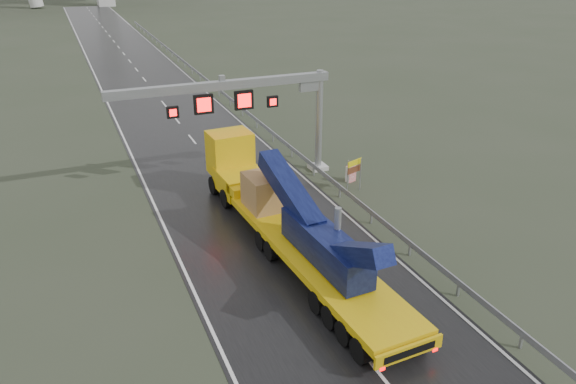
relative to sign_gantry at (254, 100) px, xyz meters
name	(u,v)px	position (x,y,z in m)	size (l,w,h in m)	color
ground	(353,341)	(-2.10, -17.99, -5.61)	(400.00, 400.00, 0.00)	#2F3726
road	(164,104)	(-2.10, 22.01, -5.60)	(11.00, 200.00, 0.02)	black
guardrail	(253,117)	(4.00, 12.01, -4.91)	(0.20, 140.00, 1.40)	#92949A
sign_gantry	(254,100)	(0.00, 0.00, 0.00)	(14.90, 1.20, 7.42)	#B7B6B2
heavy_haul_truck	(277,206)	(-1.68, -8.37, -3.75)	(4.12, 20.64, 4.82)	#D0A10B
exit_sign_pair	(354,169)	(5.27, -4.50, -4.03)	(1.25, 0.53, 2.26)	gray
striped_barrier	(351,174)	(5.90, -2.95, -5.03)	(0.68, 0.37, 1.16)	red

